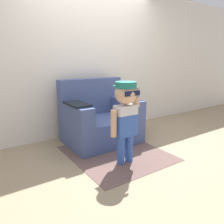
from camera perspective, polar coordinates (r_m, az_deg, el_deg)
name	(u,v)px	position (r m, az deg, el deg)	size (l,w,h in m)	color
ground_plane	(114,142)	(3.61, 0.55, -7.79)	(10.00, 10.00, 0.00)	#998466
wall_back	(91,60)	(3.97, -5.43, 13.32)	(10.00, 0.05, 2.60)	silver
armchair	(100,120)	(3.55, -3.27, -2.15)	(1.14, 0.86, 1.01)	#475684
person_child	(125,110)	(2.71, 3.53, 0.50)	(0.43, 0.32, 1.05)	#3356AD
side_table	(139,117)	(4.06, 7.00, -1.34)	(0.28, 0.28, 0.46)	beige
rug	(116,153)	(3.19, 1.10, -10.65)	(1.26, 1.40, 0.01)	brown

